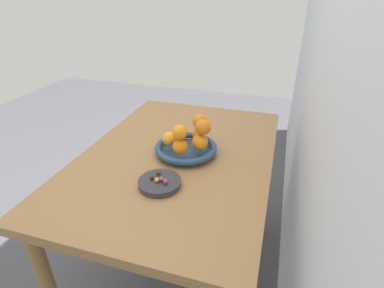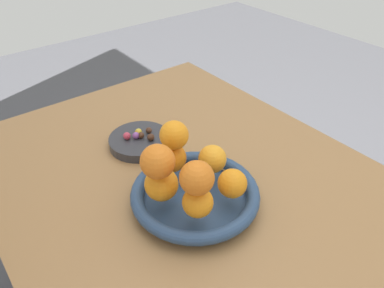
% 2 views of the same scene
% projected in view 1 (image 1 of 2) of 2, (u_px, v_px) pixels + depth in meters
% --- Properties ---
extents(ground_plane, '(6.00, 6.00, 0.00)m').
position_uv_depth(ground_plane, '(181.00, 274.00, 1.58)').
color(ground_plane, '#4C4C51').
extents(wall_back, '(4.00, 0.05, 2.50)m').
position_uv_depth(wall_back, '(344.00, 26.00, 0.86)').
color(wall_back, silver).
rests_on(wall_back, ground_plane).
extents(dining_table, '(1.10, 0.76, 0.74)m').
position_uv_depth(dining_table, '(178.00, 171.00, 1.27)').
color(dining_table, '#9E7042').
rests_on(dining_table, ground_plane).
extents(fruit_bowl, '(0.25, 0.25, 0.04)m').
position_uv_depth(fruit_bowl, '(186.00, 149.00, 1.22)').
color(fruit_bowl, navy).
rests_on(fruit_bowl, dining_table).
extents(candy_dish, '(0.15, 0.15, 0.02)m').
position_uv_depth(candy_dish, '(160.00, 183.00, 1.03)').
color(candy_dish, '#333338').
rests_on(candy_dish, dining_table).
extents(orange_0, '(0.06, 0.06, 0.06)m').
position_uv_depth(orange_0, '(170.00, 139.00, 1.20)').
color(orange_0, orange).
rests_on(orange_0, fruit_bowl).
extents(orange_1, '(0.06, 0.06, 0.06)m').
position_uv_depth(orange_1, '(180.00, 147.00, 1.14)').
color(orange_1, orange).
rests_on(orange_1, fruit_bowl).
extents(orange_2, '(0.06, 0.06, 0.06)m').
position_uv_depth(orange_2, '(200.00, 142.00, 1.17)').
color(orange_2, orange).
rests_on(orange_2, fruit_bowl).
extents(orange_3, '(0.06, 0.06, 0.06)m').
position_uv_depth(orange_3, '(199.00, 134.00, 1.24)').
color(orange_3, orange).
rests_on(orange_3, fruit_bowl).
extents(orange_4, '(0.06, 0.06, 0.06)m').
position_uv_depth(orange_4, '(180.00, 131.00, 1.26)').
color(orange_4, orange).
rests_on(orange_4, fruit_bowl).
extents(orange_5, '(0.06, 0.06, 0.06)m').
position_uv_depth(orange_5, '(203.00, 127.00, 1.14)').
color(orange_5, orange).
rests_on(orange_5, orange_2).
extents(orange_6, '(0.06, 0.06, 0.06)m').
position_uv_depth(orange_6, '(200.00, 121.00, 1.21)').
color(orange_6, orange).
rests_on(orange_6, orange_3).
extents(orange_7, '(0.06, 0.06, 0.06)m').
position_uv_depth(orange_7, '(180.00, 132.00, 1.12)').
color(orange_7, orange).
rests_on(orange_7, orange_1).
extents(candy_ball_0, '(0.02, 0.02, 0.02)m').
position_uv_depth(candy_ball_0, '(157.00, 180.00, 1.02)').
color(candy_ball_0, gold).
rests_on(candy_ball_0, candy_dish).
extents(candy_ball_1, '(0.02, 0.02, 0.02)m').
position_uv_depth(candy_ball_1, '(165.00, 182.00, 1.01)').
color(candy_ball_1, '#C6384C').
rests_on(candy_ball_1, candy_dish).
extents(candy_ball_2, '(0.02, 0.02, 0.02)m').
position_uv_depth(candy_ball_2, '(162.00, 179.00, 1.02)').
color(candy_ball_2, '#8C4C99').
rests_on(candy_ball_2, candy_dish).
extents(candy_ball_3, '(0.02, 0.02, 0.02)m').
position_uv_depth(candy_ball_3, '(159.00, 178.00, 1.03)').
color(candy_ball_3, '#472819').
rests_on(candy_ball_3, candy_dish).
extents(candy_ball_4, '(0.02, 0.02, 0.02)m').
position_uv_depth(candy_ball_4, '(152.00, 177.00, 1.03)').
color(candy_ball_4, '#472819').
rests_on(candy_ball_4, candy_dish).
extents(candy_ball_5, '(0.02, 0.02, 0.02)m').
position_uv_depth(candy_ball_5, '(159.00, 173.00, 1.05)').
color(candy_ball_5, '#472819').
rests_on(candy_ball_5, candy_dish).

